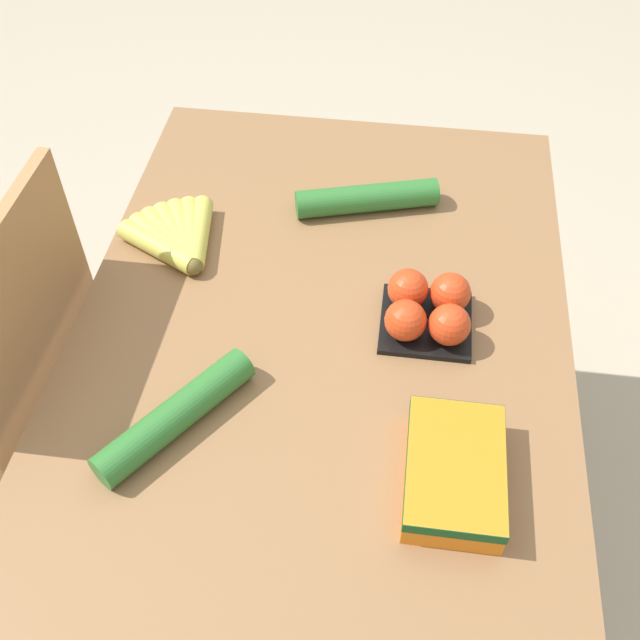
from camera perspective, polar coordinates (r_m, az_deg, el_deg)
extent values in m
plane|color=#B7A88E|center=(1.83, 0.00, -16.41)|extent=(12.00, 12.00, 0.00)
cube|color=olive|center=(1.19, 0.00, -1.42)|extent=(1.17, 0.79, 0.03)
cylinder|color=olive|center=(1.84, 12.60, 2.53)|extent=(0.06, 0.06, 0.72)
cylinder|color=olive|center=(1.87, -8.04, 4.52)|extent=(0.06, 0.06, 0.72)
cube|color=#A87547|center=(1.27, -20.46, -2.49)|extent=(0.39, 0.03, 0.52)
cylinder|color=#A87547|center=(1.77, -14.49, -8.16)|extent=(0.04, 0.04, 0.44)
cylinder|color=#A87547|center=(1.62, -18.66, -18.63)|extent=(0.04, 0.04, 0.44)
sphere|color=brown|center=(1.28, -9.62, 4.11)|extent=(0.03, 0.03, 0.03)
cylinder|color=#CCC651|center=(1.33, -9.23, 6.54)|extent=(0.16, 0.06, 0.04)
cylinder|color=#CCC651|center=(1.34, -9.78, 6.50)|extent=(0.16, 0.08, 0.04)
cylinder|color=#CCC651|center=(1.34, -10.33, 6.41)|extent=(0.16, 0.10, 0.04)
cylinder|color=#CCC651|center=(1.33, -10.86, 6.25)|extent=(0.15, 0.12, 0.04)
cylinder|color=#CCC651|center=(1.33, -11.36, 6.04)|extent=(0.14, 0.14, 0.04)
cylinder|color=#CCC651|center=(1.33, -11.81, 5.78)|extent=(0.13, 0.15, 0.04)
cylinder|color=#CCC651|center=(1.32, -12.22, 5.48)|extent=(0.11, 0.16, 0.04)
cube|color=black|center=(1.20, 8.05, -0.17)|extent=(0.14, 0.14, 0.01)
sphere|color=red|center=(1.15, 9.84, -0.36)|extent=(0.07, 0.07, 0.07)
sphere|color=red|center=(1.20, 9.90, 2.04)|extent=(0.07, 0.07, 0.07)
sphere|color=red|center=(1.15, 6.53, -0.02)|extent=(0.07, 0.07, 0.07)
sphere|color=red|center=(1.20, 6.71, 2.37)|extent=(0.07, 0.07, 0.07)
cube|color=orange|center=(1.02, 10.17, -11.35)|extent=(0.19, 0.13, 0.05)
cube|color=#145123|center=(1.01, 10.31, -10.85)|extent=(0.19, 0.13, 0.02)
cylinder|color=#2D702D|center=(1.38, 3.60, 9.24)|extent=(0.12, 0.26, 0.05)
cylinder|color=#2D702D|center=(1.08, -10.95, -7.15)|extent=(0.24, 0.19, 0.05)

